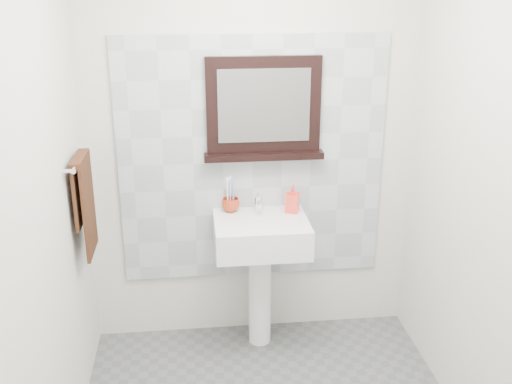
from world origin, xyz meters
TOP-DOWN VIEW (x-y plane):
  - back_wall at (0.00, 1.10)m, footprint 2.00×0.01m
  - front_wall at (0.00, -1.10)m, footprint 2.00×0.01m
  - left_wall at (-1.00, 0.00)m, footprint 0.01×2.20m
  - right_wall at (1.00, 0.00)m, footprint 0.01×2.20m
  - splashback at (0.00, 1.09)m, footprint 1.60×0.02m
  - pedestal_sink at (0.03, 0.87)m, footprint 0.55×0.44m
  - toothbrush_cup at (-0.14, 1.02)m, footprint 0.13×0.13m
  - toothbrushes at (-0.14, 1.02)m, footprint 0.05×0.04m
  - soap_dispenser at (0.23, 0.97)m, footprint 0.10×0.10m
  - framed_mirror at (0.06, 1.06)m, footprint 0.71×0.11m
  - towel_bar at (-0.95, 0.72)m, footprint 0.07×0.40m
  - hand_towel at (-0.94, 0.72)m, footprint 0.06×0.30m

SIDE VIEW (x-z plane):
  - pedestal_sink at x=0.03m, z-range 0.20..1.16m
  - toothbrush_cup at x=-0.14m, z-range 0.86..0.94m
  - soap_dispenser at x=0.23m, z-range 0.86..1.03m
  - toothbrushes at x=-0.14m, z-range 0.88..1.09m
  - hand_towel at x=-0.94m, z-range 0.82..1.37m
  - splashback at x=0.00m, z-range 0.40..1.90m
  - back_wall at x=0.00m, z-range 0.00..2.50m
  - front_wall at x=0.00m, z-range 0.00..2.50m
  - left_wall at x=-1.00m, z-range 0.00..2.50m
  - right_wall at x=1.00m, z-range 0.00..2.50m
  - towel_bar at x=-0.95m, z-range 1.29..1.32m
  - framed_mirror at x=0.06m, z-range 1.17..1.77m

